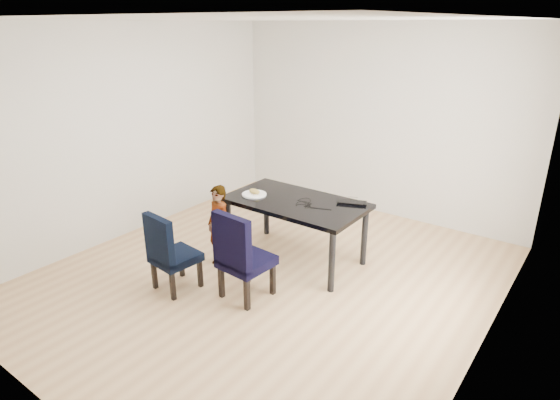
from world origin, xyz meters
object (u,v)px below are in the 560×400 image
Objects in this scene: dining_table at (295,230)px; plate at (254,194)px; child at (219,227)px; chair_right at (246,254)px; chair_left at (175,251)px; laptop at (352,201)px.

plate reaches higher than dining_table.
chair_right is at bearing -10.83° from child.
laptop is at bearing 60.25° from chair_left.
dining_table is 0.90m from child.
dining_table is 1.66× the size of chair_right.
dining_table is 1.63× the size of child.
plate is (-0.57, 0.82, 0.28)m from chair_right.
laptop reaches higher than dining_table.
child reaches higher than chair_right.
laptop is (1.05, 0.48, 0.01)m from plate.
laptop is (0.48, 1.31, 0.28)m from chair_right.
dining_table is at bearing 14.77° from plate.
chair_left is 0.63m from child.
child is at bearing 93.45° from chair_left.
chair_right is 0.74m from child.
child is 2.93× the size of laptop.
chair_right is at bearing 31.07° from chair_left.
plate is (0.10, 0.52, 0.27)m from child.
child reaches higher than chair_left.
chair_right is at bearing -86.30° from dining_table.
plate is 0.88× the size of laptop.
chair_right is (0.06, -0.96, 0.11)m from dining_table.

